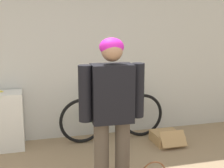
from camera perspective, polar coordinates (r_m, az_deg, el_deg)
name	(u,v)px	position (r m, az deg, el deg)	size (l,w,h in m)	color
wall_back	(62,55)	(4.81, -9.06, 5.17)	(8.00, 0.07, 2.60)	silver
person	(112,105)	(3.19, -0.01, -3.95)	(0.69, 0.27, 1.66)	#4C4238
bicycle	(113,117)	(4.83, 0.16, -5.98)	(1.66, 0.46, 0.76)	black
cardboard_box	(167,138)	(4.86, 9.99, -9.66)	(0.40, 0.53, 0.24)	tan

